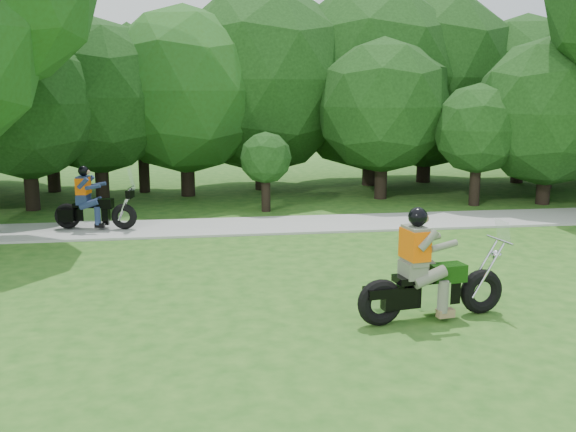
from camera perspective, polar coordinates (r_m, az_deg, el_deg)
name	(u,v)px	position (r m, az deg, el deg)	size (l,w,h in m)	color
ground	(457,327)	(10.73, 14.82, -9.54)	(100.00, 100.00, 0.00)	#235618
walkway	(343,223)	(18.06, 4.95, -0.63)	(60.00, 2.20, 0.06)	#9A9A95
tree_line	(318,88)	(24.27, 2.68, 11.27)	(40.27, 12.72, 7.80)	black
chopper_motorcycle	(426,279)	(10.70, 12.15, -5.50)	(2.65, 0.90, 1.90)	black
touring_motorcycle	(90,206)	(17.78, -17.19, 0.84)	(2.22, 0.93, 1.70)	black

